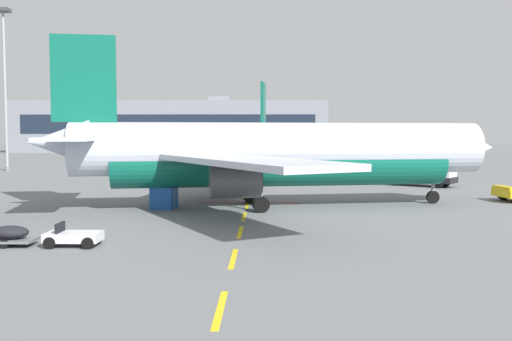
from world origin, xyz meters
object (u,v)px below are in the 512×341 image
object	(u,v)px
baggage_train	(11,235)
airliner_mid_left	(270,145)
airliner_foreground	(274,153)
apron_light_mast_near	(5,69)
uld_cargo_container	(164,198)
fuel_service_truck	(422,170)

from	to	relation	value
baggage_train	airliner_mid_left	bearing A→B (deg)	76.40
airliner_foreground	baggage_train	world-z (taller)	airliner_foreground
airliner_foreground	apron_light_mast_near	size ratio (longest dim) A/B	1.51
uld_cargo_container	apron_light_mast_near	size ratio (longest dim) A/B	0.08
baggage_train	apron_light_mast_near	world-z (taller)	apron_light_mast_near
airliner_foreground	fuel_service_truck	bearing A→B (deg)	47.10
airliner_mid_left	uld_cargo_container	size ratio (longest dim) A/B	17.14
apron_light_mast_near	baggage_train	bearing A→B (deg)	-65.45
airliner_mid_left	apron_light_mast_near	size ratio (longest dim) A/B	1.41
airliner_foreground	apron_light_mast_near	world-z (taller)	apron_light_mast_near
airliner_foreground	uld_cargo_container	bearing A→B (deg)	-171.37
airliner_mid_left	fuel_service_truck	distance (m)	26.70
uld_cargo_container	apron_light_mast_near	distance (m)	52.08
uld_cargo_container	airliner_foreground	bearing A→B (deg)	8.63
baggage_train	uld_cargo_container	world-z (taller)	uld_cargo_container
airliner_mid_left	uld_cargo_container	world-z (taller)	airliner_mid_left
airliner_mid_left	baggage_train	bearing A→B (deg)	-103.60
airliner_foreground	fuel_service_truck	size ratio (longest dim) A/B	4.91
airliner_foreground	apron_light_mast_near	distance (m)	55.45
airliner_mid_left	uld_cargo_container	xyz separation A→B (m)	(-7.85, -39.43, -2.86)
uld_cargo_container	fuel_service_truck	bearing A→B (deg)	37.30
airliner_mid_left	fuel_service_truck	xyz separation A→B (m)	(15.44, -21.69, -2.01)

